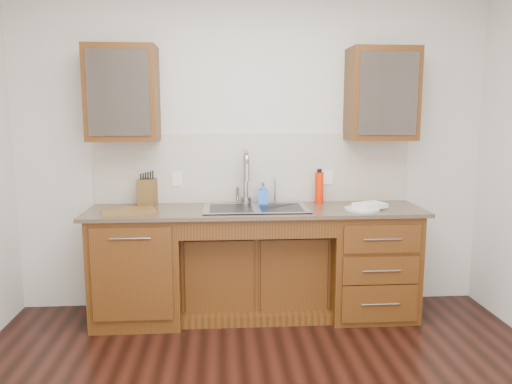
{
  "coord_description": "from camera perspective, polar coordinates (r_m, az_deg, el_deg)",
  "views": [
    {
      "loc": [
        -0.28,
        -2.52,
        1.67
      ],
      "look_at": [
        0.0,
        1.4,
        1.05
      ],
      "focal_mm": 35.0,
      "sensor_mm": 36.0,
      "label": 1
    }
  ],
  "objects": [
    {
      "name": "faucet",
      "position": [
        4.2,
        -1.18,
        1.31
      ],
      "size": [
        0.04,
        0.04,
        0.4
      ],
      "primitive_type": "cylinder",
      "color": "#999993",
      "rests_on": "countertop"
    },
    {
      "name": "plate",
      "position": [
        4.06,
        12.04,
        -1.89
      ],
      "size": [
        0.31,
        0.31,
        0.02
      ],
      "primitive_type": "cylinder",
      "rotation": [
        0.0,
        0.0,
        -0.11
      ],
      "color": "silver",
      "rests_on": "countertop"
    },
    {
      "name": "base_cabinet_center",
      "position": [
        4.27,
        -0.12,
        -9.05
      ],
      "size": [
        1.2,
        0.44,
        0.7
      ],
      "primitive_type": "cube",
      "color": "#593014",
      "rests_on": "ground"
    },
    {
      "name": "outlet_left",
      "position": [
        4.29,
        -9.0,
        1.51
      ],
      "size": [
        0.08,
        0.01,
        0.12
      ],
      "primitive_type": "cube",
      "color": "white",
      "rests_on": "backsplash"
    },
    {
      "name": "wall_front",
      "position": [
        0.83,
        16.16,
        -14.14
      ],
      "size": [
        4.0,
        0.1,
        2.7
      ],
      "primitive_type": "cube",
      "color": "silver",
      "rests_on": "ground"
    },
    {
      "name": "water_bottle",
      "position": [
        4.26,
        7.23,
        0.44
      ],
      "size": [
        0.09,
        0.09,
        0.27
      ],
      "primitive_type": "cylinder",
      "rotation": [
        0.0,
        0.0,
        -0.39
      ],
      "color": "red",
      "rests_on": "countertop"
    },
    {
      "name": "dish_towel",
      "position": [
        4.09,
        12.89,
        -1.48
      ],
      "size": [
        0.28,
        0.25,
        0.04
      ],
      "primitive_type": "cube",
      "rotation": [
        0.0,
        0.0,
        0.42
      ],
      "color": "white",
      "rests_on": "plate"
    },
    {
      "name": "cup_left_b",
      "position": [
        4.15,
        -13.69,
        10.13
      ],
      "size": [
        0.13,
        0.13,
        0.09
      ],
      "primitive_type": "imported",
      "rotation": [
        0.0,
        0.0,
        0.31
      ],
      "color": "white",
      "rests_on": "upper_cabinet_left"
    },
    {
      "name": "backsplash",
      "position": [
        4.29,
        -0.32,
        2.75
      ],
      "size": [
        2.7,
        0.02,
        0.59
      ],
      "primitive_type": "cube",
      "color": "beige",
      "rests_on": "wall_back"
    },
    {
      "name": "wall_back",
      "position": [
        4.34,
        -0.37,
        4.75
      ],
      "size": [
        4.0,
        0.1,
        2.7
      ],
      "primitive_type": "cube",
      "color": "silver",
      "rests_on": "ground"
    },
    {
      "name": "cutting_board",
      "position": [
        3.99,
        -14.39,
        -2.15
      ],
      "size": [
        0.46,
        0.38,
        0.02
      ],
      "primitive_type": "cube",
      "rotation": [
        0.0,
        0.0,
        0.25
      ],
      "color": "brown",
      "rests_on": "countertop"
    },
    {
      "name": "cup_right_a",
      "position": [
        4.28,
        13.16,
        10.09
      ],
      "size": [
        0.12,
        0.12,
        0.09
      ],
      "primitive_type": "imported",
      "rotation": [
        0.0,
        0.0,
        0.03
      ],
      "color": "white",
      "rests_on": "upper_cabinet_right"
    },
    {
      "name": "countertop",
      "position": [
        4.03,
        -0.02,
        -2.12
      ],
      "size": [
        2.7,
        0.65,
        0.03
      ],
      "primitive_type": "cube",
      "color": "#84705B",
      "rests_on": "base_cabinet_left"
    },
    {
      "name": "cup_right_b",
      "position": [
        4.32,
        14.77,
        9.97
      ],
      "size": [
        0.09,
        0.09,
        0.08
      ],
      "primitive_type": "imported",
      "rotation": [
        0.0,
        0.0,
        -0.04
      ],
      "color": "white",
      "rests_on": "upper_cabinet_right"
    },
    {
      "name": "filter_tap",
      "position": [
        4.24,
        2.19,
        0.29
      ],
      "size": [
        0.02,
        0.02,
        0.24
      ],
      "primitive_type": "cylinder",
      "color": "#999993",
      "rests_on": "countertop"
    },
    {
      "name": "upper_cabinet_right",
      "position": [
        4.31,
        14.15,
        10.77
      ],
      "size": [
        0.55,
        0.34,
        0.75
      ],
      "primitive_type": "cube",
      "color": "#593014",
      "rests_on": "wall_back"
    },
    {
      "name": "sink",
      "position": [
        4.03,
        -0.01,
        -3.14
      ],
      "size": [
        0.84,
        0.46,
        0.19
      ],
      "primitive_type": "cube",
      "color": "#9E9EA5",
      "rests_on": "countertop"
    },
    {
      "name": "soap_bottle",
      "position": [
        4.18,
        0.82,
        -0.2
      ],
      "size": [
        0.09,
        0.09,
        0.19
      ],
      "primitive_type": "imported",
      "rotation": [
        0.0,
        0.0,
        -0.08
      ],
      "color": "#356DF1",
      "rests_on": "countertop"
    },
    {
      "name": "base_cabinet_left",
      "position": [
        4.2,
        -13.23,
        -8.31
      ],
      "size": [
        0.7,
        0.62,
        0.88
      ],
      "primitive_type": "cube",
      "color": "#593014",
      "rests_on": "ground"
    },
    {
      "name": "knife_block",
      "position": [
        4.28,
        -12.25,
        0.04
      ],
      "size": [
        0.16,
        0.22,
        0.22
      ],
      "primitive_type": "cube",
      "rotation": [
        0.0,
        0.0,
        -0.2
      ],
      "color": "brown",
      "rests_on": "countertop"
    },
    {
      "name": "upper_cabinet_left",
      "position": [
        4.17,
        -14.99,
        10.81
      ],
      "size": [
        0.55,
        0.34,
        0.75
      ],
      "primitive_type": "cube",
      "color": "#593014",
      "rests_on": "wall_back"
    },
    {
      "name": "cup_left_a",
      "position": [
        4.18,
        -15.91,
        10.13
      ],
      "size": [
        0.17,
        0.17,
        0.11
      ],
      "primitive_type": "imported",
      "rotation": [
        0.0,
        0.0,
        0.33
      ],
      "color": "white",
      "rests_on": "upper_cabinet_left"
    },
    {
      "name": "base_cabinet_right",
      "position": [
        4.32,
        12.75,
        -7.79
      ],
      "size": [
        0.7,
        0.62,
        0.88
      ],
      "primitive_type": "cube",
      "color": "#593014",
      "rests_on": "ground"
    },
    {
      "name": "outlet_right",
      "position": [
        4.38,
        8.22,
        1.67
      ],
      "size": [
        0.08,
        0.01,
        0.12
      ],
      "primitive_type": "cube",
      "color": "white",
      "rests_on": "backsplash"
    }
  ]
}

